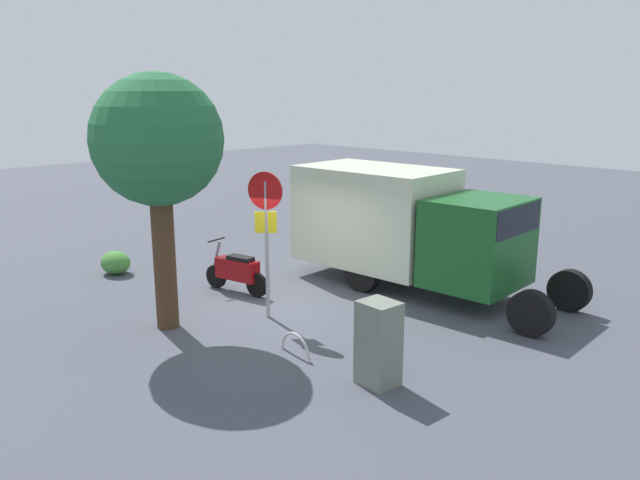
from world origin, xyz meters
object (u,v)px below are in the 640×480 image
box_truck_near (408,223)px  utility_cabinet (378,343)px  stop_sign (266,222)px  street_tree (158,144)px  bike_rack_hoop (296,355)px  motorcycle (237,271)px

box_truck_near → utility_cabinet: (-2.84, 4.40, -0.87)m
stop_sign → utility_cabinet: size_ratio=2.19×
street_tree → box_truck_near: bearing=-107.6°
utility_cabinet → bike_rack_hoop: bearing=5.9°
stop_sign → motorcycle: bearing=-17.5°
box_truck_near → bike_rack_hoop: (-1.09, 4.58, -1.56)m
street_tree → utility_cabinet: 5.53m
street_tree → bike_rack_hoop: street_tree is taller
box_truck_near → stop_sign: 3.79m
box_truck_near → stop_sign: size_ratio=2.26×
box_truck_near → street_tree: bearing=-110.6°
stop_sign → street_tree: 2.58m
motorcycle → bike_rack_hoop: (-3.58, 1.45, -0.52)m
stop_sign → bike_rack_hoop: stop_sign is taller
street_tree → utility_cabinet: street_tree is taller
motorcycle → utility_cabinet: 5.49m
motorcycle → street_tree: size_ratio=0.36×
bike_rack_hoop → box_truck_near: bearing=-76.7°
stop_sign → street_tree: size_ratio=0.61×
box_truck_near → stop_sign: (0.74, 3.68, 0.46)m
box_truck_near → motorcycle: box_truck_near is taller
box_truck_near → street_tree: street_tree is taller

